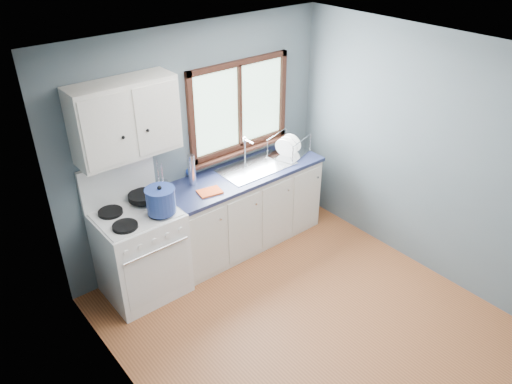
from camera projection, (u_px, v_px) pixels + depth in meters
floor at (312, 328)px, 4.70m from camera, size 3.20×3.60×0.02m
ceiling at (333, 62)px, 3.42m from camera, size 3.20×3.60×0.02m
wall_back at (198, 144)px, 5.27m from camera, size 3.20×0.02×2.50m
wall_left at (144, 303)px, 3.18m from camera, size 0.02×3.60×2.50m
wall_right at (435, 160)px, 4.94m from camera, size 0.02×3.60×2.50m
gas_range at (141, 251)px, 4.90m from camera, size 0.76×0.69×1.36m
base_cabinets at (244, 212)px, 5.67m from camera, size 1.85×0.60×0.88m
countertop at (243, 174)px, 5.42m from camera, size 1.89×0.64×0.04m
sink at (256, 172)px, 5.54m from camera, size 0.84×0.46×0.44m
window at (240, 113)px, 5.42m from camera, size 1.36×0.10×1.03m
upper_cabinets at (125, 119)px, 4.40m from camera, size 0.95×0.35×0.70m
skillet at (143, 196)px, 4.84m from camera, size 0.44×0.32×0.06m
stockpot at (161, 200)px, 4.59m from camera, size 0.32×0.32×0.28m
utensil_crock at (162, 188)px, 4.94m from camera, size 0.14×0.14×0.40m
thermos at (192, 170)px, 5.10m from camera, size 0.09×0.09×0.33m
soap_bottle at (192, 166)px, 5.24m from camera, size 0.10×0.10×0.26m
dish_towel at (210, 192)px, 5.03m from camera, size 0.26×0.21×0.02m
dish_rack at (289, 150)px, 5.76m from camera, size 0.55×0.48×0.24m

